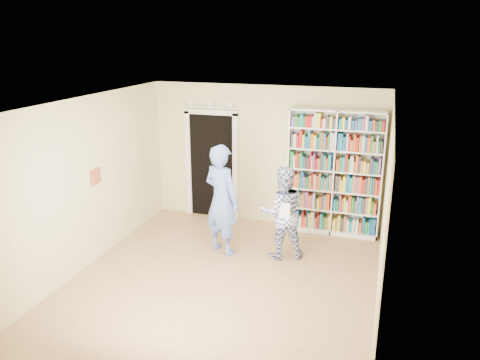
{
  "coord_description": "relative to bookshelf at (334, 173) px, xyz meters",
  "views": [
    {
      "loc": [
        2.16,
        -5.96,
        3.6
      ],
      "look_at": [
        -0.01,
        0.9,
        1.34
      ],
      "focal_mm": 35.0,
      "sensor_mm": 36.0,
      "label": 1
    }
  ],
  "objects": [
    {
      "name": "floor",
      "position": [
        -1.34,
        -2.34,
        -1.18
      ],
      "size": [
        5.0,
        5.0,
        0.0
      ],
      "primitive_type": "plane",
      "color": "#99714A",
      "rests_on": "ground"
    },
    {
      "name": "wall_left",
      "position": [
        -3.59,
        -2.34,
        0.17
      ],
      "size": [
        0.0,
        5.0,
        5.0
      ],
      "primitive_type": "plane",
      "rotation": [
        1.57,
        0.0,
        1.57
      ],
      "color": "beige",
      "rests_on": "floor"
    },
    {
      "name": "man_blue",
      "position": [
        -1.69,
        -1.39,
        -0.23
      ],
      "size": [
        0.82,
        0.7,
        1.9
      ],
      "primitive_type": "imported",
      "rotation": [
        0.0,
        0.0,
        2.72
      ],
      "color": "#5676C1",
      "rests_on": "floor"
    },
    {
      "name": "wall_back",
      "position": [
        -1.34,
        0.16,
        0.17
      ],
      "size": [
        4.5,
        0.0,
        4.5
      ],
      "primitive_type": "plane",
      "rotation": [
        1.57,
        0.0,
        0.0
      ],
      "color": "beige",
      "rests_on": "floor"
    },
    {
      "name": "bookshelf",
      "position": [
        0.0,
        0.0,
        0.0
      ],
      "size": [
        1.7,
        0.32,
        2.33
      ],
      "rotation": [
        0.0,
        0.0,
        0.07
      ],
      "color": "white",
      "rests_on": "floor"
    },
    {
      "name": "ceiling",
      "position": [
        -1.34,
        -2.34,
        1.52
      ],
      "size": [
        5.0,
        5.0,
        0.0
      ],
      "primitive_type": "plane",
      "rotation": [
        3.14,
        0.0,
        0.0
      ],
      "color": "white",
      "rests_on": "wall_back"
    },
    {
      "name": "doorway",
      "position": [
        -2.44,
        0.13,
        0.0
      ],
      "size": [
        1.1,
        0.08,
        2.43
      ],
      "color": "black",
      "rests_on": "floor"
    },
    {
      "name": "wall_right",
      "position": [
        0.91,
        -2.34,
        0.17
      ],
      "size": [
        0.0,
        5.0,
        5.0
      ],
      "primitive_type": "plane",
      "rotation": [
        1.57,
        0.0,
        -1.57
      ],
      "color": "beige",
      "rests_on": "floor"
    },
    {
      "name": "man_plaid",
      "position": [
        -0.68,
        -1.26,
        -0.39
      ],
      "size": [
        0.94,
        0.86,
        1.58
      ],
      "primitive_type": "imported",
      "rotation": [
        0.0,
        0.0,
        3.56
      ],
      "color": "navy",
      "rests_on": "floor"
    },
    {
      "name": "paper_sheet",
      "position": [
        -0.6,
        -1.5,
        -0.26
      ],
      "size": [
        0.19,
        0.03,
        0.27
      ],
      "primitive_type": "cube",
      "rotation": [
        0.0,
        0.0,
        -0.12
      ],
      "color": "white",
      "rests_on": "man_plaid"
    },
    {
      "name": "wall_art",
      "position": [
        -3.57,
        -2.14,
        0.22
      ],
      "size": [
        0.03,
        0.25,
        0.25
      ],
      "primitive_type": "cube",
      "color": "brown",
      "rests_on": "wall_left"
    }
  ]
}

